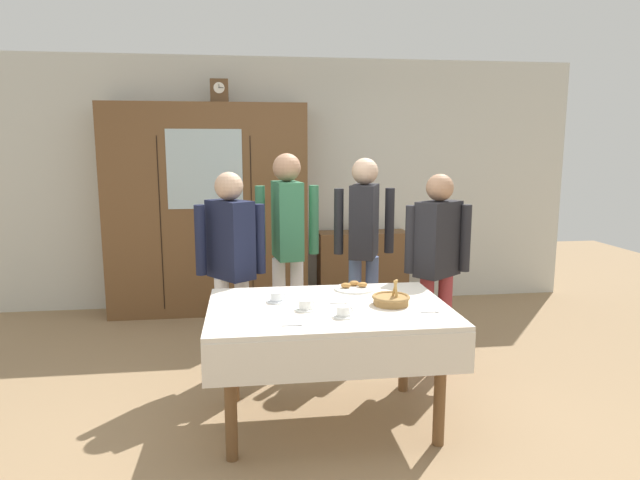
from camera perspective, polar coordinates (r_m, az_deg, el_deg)
ground_plane at (r=3.95m, az=0.40°, el=-16.79°), size 12.00×12.00×0.00m
back_wall at (r=6.18m, az=-3.02°, el=5.86°), size 6.40×0.10×2.70m
dining_table at (r=3.48m, az=0.96°, el=-8.70°), size 1.50×1.04×0.77m
wall_cabinet at (r=5.90m, az=-11.52°, el=3.02°), size 2.06×0.46×2.19m
mantel_clock at (r=5.88m, az=-10.36°, el=14.90°), size 0.18×0.11×0.24m
bookshelf_low at (r=6.19m, az=4.40°, el=-2.94°), size 0.98×0.35×0.83m
book_stack at (r=6.10m, az=4.45°, el=1.27°), size 0.16×0.22×0.09m
tea_cup_near_right at (r=3.56m, az=-4.51°, el=-5.95°), size 0.13×0.13×0.06m
tea_cup_mid_left at (r=3.38m, az=-1.54°, el=-6.81°), size 0.13×0.13×0.06m
tea_cup_far_right at (r=3.25m, az=2.41°, el=-7.46°), size 0.13×0.13×0.06m
bread_basket at (r=3.52m, az=7.35°, el=-6.10°), size 0.24×0.24×0.16m
pastry_plate at (r=3.87m, az=3.56°, el=-4.91°), size 0.28×0.28×0.05m
spoon_front_edge at (r=3.41m, az=11.59°, el=-7.28°), size 0.12×0.02×0.01m
spoon_far_right at (r=3.53m, az=2.26°, el=-6.49°), size 0.12×0.02×0.01m
spoon_far_left at (r=3.11m, az=-2.54°, el=-8.77°), size 0.12×0.02×0.01m
person_behind_table_right at (r=4.71m, az=4.58°, el=0.55°), size 0.52×0.41×1.66m
person_behind_table_left at (r=4.34m, az=12.04°, el=-1.42°), size 0.52×0.38×1.55m
person_near_right_end at (r=4.19m, az=-9.21°, el=-1.54°), size 0.52×0.41×1.57m
person_beside_shelf at (r=4.55m, az=-3.39°, el=0.59°), size 0.52×0.38×1.70m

